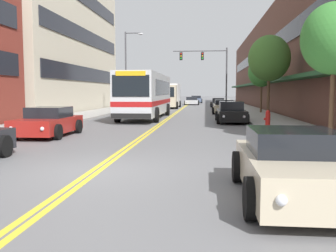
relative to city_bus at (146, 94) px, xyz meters
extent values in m
plane|color=slate|center=(1.69, 18.15, -1.85)|extent=(240.00, 240.00, 0.00)
cube|color=#9E9B96|center=(-5.49, 18.15, -1.78)|extent=(3.36, 106.00, 0.13)
cube|color=#9E9B96|center=(8.87, 18.15, -1.78)|extent=(3.36, 106.00, 0.13)
cube|color=yellow|center=(1.59, 18.15, -1.84)|extent=(0.14, 106.00, 0.01)
cube|color=yellow|center=(1.79, 18.15, -1.84)|extent=(0.14, 106.00, 0.01)
cube|color=black|center=(-7.38, 9.08, 1.87)|extent=(0.08, 21.95, 1.40)
cube|color=black|center=(-7.38, 9.08, 5.58)|extent=(0.08, 21.95, 1.40)
cube|color=brown|center=(14.79, 18.15, 3.39)|extent=(8.00, 68.00, 10.47)
cube|color=#1E4C28|center=(10.24, 18.15, 1.05)|extent=(1.10, 61.20, 0.24)
cube|color=black|center=(10.75, 18.15, 4.65)|extent=(0.08, 61.20, 1.40)
cube|color=silver|center=(0.00, -0.10, -0.04)|extent=(2.49, 11.71, 2.92)
cube|color=#B21919|center=(0.00, -0.10, -0.62)|extent=(2.51, 11.73, 0.32)
cube|color=black|center=(0.00, 0.48, 0.43)|extent=(2.52, 9.13, 1.05)
cube|color=black|center=(0.00, -5.98, 0.49)|extent=(2.24, 0.04, 1.29)
cube|color=yellow|center=(0.00, -5.99, 1.22)|extent=(1.79, 0.06, 0.28)
cube|color=black|center=(0.00, -6.00, -1.32)|extent=(2.44, 0.08, 0.32)
cylinder|color=black|center=(-1.28, -4.08, -1.35)|extent=(0.30, 1.00, 1.00)
cylinder|color=black|center=(1.28, -4.08, -1.35)|extent=(0.30, 1.00, 1.00)
cylinder|color=black|center=(-1.28, 3.12, -1.35)|extent=(0.30, 1.00, 1.00)
cylinder|color=black|center=(1.28, 3.12, -1.35)|extent=(0.30, 1.00, 1.00)
cylinder|color=black|center=(-1.63, -17.29, -1.51)|extent=(0.22, 0.68, 0.68)
cube|color=red|center=(-1.91, -16.50, -1.30)|extent=(0.18, 0.04, 0.10)
cube|color=maroon|center=(-2.57, -11.92, -1.34)|extent=(1.85, 4.06, 0.65)
cube|color=black|center=(-2.57, -11.75, -0.78)|extent=(1.59, 1.79, 0.47)
cylinder|color=black|center=(-3.52, -13.18, -1.52)|extent=(0.22, 0.66, 0.66)
cylinder|color=black|center=(-1.63, -13.18, -1.52)|extent=(0.22, 0.66, 0.66)
cylinder|color=black|center=(-3.52, -10.66, -1.52)|extent=(0.22, 0.66, 0.66)
cylinder|color=black|center=(-1.63, -10.66, -1.52)|extent=(0.22, 0.66, 0.66)
sphere|color=silver|center=(-3.22, -13.97, -1.31)|extent=(0.16, 0.16, 0.16)
sphere|color=silver|center=(-1.93, -13.97, -1.31)|extent=(0.16, 0.16, 0.16)
cube|color=red|center=(-3.24, -9.87, -1.31)|extent=(0.18, 0.04, 0.10)
cube|color=red|center=(-1.91, -9.87, -1.31)|extent=(0.18, 0.04, 0.10)
cube|color=beige|center=(6.07, -20.97, -1.33)|extent=(1.80, 4.00, 0.66)
cube|color=black|center=(6.07, -20.81, -0.78)|extent=(1.55, 1.76, 0.44)
cylinder|color=black|center=(5.15, -22.21, -1.51)|extent=(0.22, 0.68, 0.68)
cylinder|color=black|center=(5.15, -19.73, -1.51)|extent=(0.22, 0.68, 0.68)
cylinder|color=black|center=(7.00, -19.73, -1.51)|extent=(0.22, 0.68, 0.68)
sphere|color=silver|center=(5.44, -22.99, -1.30)|extent=(0.16, 0.16, 0.16)
cube|color=red|center=(5.43, -18.96, -1.30)|extent=(0.18, 0.04, 0.10)
cube|color=red|center=(6.72, -18.96, -1.30)|extent=(0.18, 0.04, 0.10)
cube|color=black|center=(6.11, -3.35, -1.35)|extent=(1.70, 4.79, 0.64)
cube|color=black|center=(6.11, -3.15, -0.76)|extent=(1.47, 2.11, 0.54)
cylinder|color=black|center=(5.24, -4.83, -1.53)|extent=(0.22, 0.63, 0.63)
cylinder|color=black|center=(6.98, -4.83, -1.53)|extent=(0.22, 0.63, 0.63)
cylinder|color=black|center=(5.24, -1.86, -1.53)|extent=(0.22, 0.63, 0.63)
cylinder|color=black|center=(6.98, -1.86, -1.53)|extent=(0.22, 0.63, 0.63)
sphere|color=silver|center=(5.51, -5.76, -1.32)|extent=(0.16, 0.16, 0.16)
sphere|color=silver|center=(6.71, -5.76, -1.32)|extent=(0.16, 0.16, 0.16)
cube|color=red|center=(5.50, -0.94, -1.32)|extent=(0.18, 0.04, 0.10)
cube|color=red|center=(6.72, -0.94, -1.32)|extent=(0.18, 0.04, 0.10)
cube|color=#38383D|center=(6.10, 21.56, -1.39)|extent=(1.76, 4.01, 0.58)
cube|color=black|center=(6.10, 21.72, -0.90)|extent=(1.51, 1.77, 0.40)
cylinder|color=black|center=(5.20, 20.31, -1.54)|extent=(0.22, 0.61, 0.61)
cylinder|color=black|center=(7.01, 20.31, -1.54)|extent=(0.22, 0.61, 0.61)
cylinder|color=black|center=(5.20, 22.80, -1.54)|extent=(0.22, 0.61, 0.61)
cylinder|color=black|center=(7.01, 22.80, -1.54)|extent=(0.22, 0.61, 0.61)
sphere|color=silver|center=(5.49, 19.53, -1.36)|extent=(0.16, 0.16, 0.16)
sphere|color=silver|center=(6.72, 19.53, -1.36)|extent=(0.16, 0.16, 0.16)
cube|color=red|center=(5.47, 23.57, -1.36)|extent=(0.18, 0.04, 0.10)
cube|color=red|center=(6.74, 23.57, -1.36)|extent=(0.18, 0.04, 0.10)
cube|color=#BCAD89|center=(6.11, 6.36, -1.35)|extent=(1.85, 4.65, 0.66)
cube|color=black|center=(6.11, 6.55, -0.81)|extent=(1.59, 2.05, 0.42)
cylinder|color=black|center=(5.17, 4.92, -1.55)|extent=(0.22, 0.60, 0.60)
cylinder|color=black|center=(7.06, 4.92, -1.55)|extent=(0.22, 0.60, 0.60)
cylinder|color=black|center=(5.17, 7.80, -1.55)|extent=(0.22, 0.60, 0.60)
cylinder|color=black|center=(7.06, 7.80, -1.55)|extent=(0.22, 0.60, 0.60)
sphere|color=silver|center=(5.46, 4.01, -1.32)|extent=(0.16, 0.16, 0.16)
sphere|color=silver|center=(6.76, 4.01, -1.32)|extent=(0.16, 0.16, 0.16)
cube|color=red|center=(5.45, 8.70, -1.32)|extent=(0.18, 0.04, 0.10)
cube|color=red|center=(6.78, 8.70, -1.32)|extent=(0.18, 0.04, 0.10)
cube|color=#B7B7BC|center=(2.38, 29.32, -1.39)|extent=(1.91, 4.11, 0.55)
cube|color=black|center=(2.38, 29.48, -0.89)|extent=(1.65, 1.81, 0.46)
cylinder|color=black|center=(1.40, 28.05, -1.53)|extent=(0.22, 0.64, 0.64)
cylinder|color=black|center=(3.35, 28.05, -1.53)|extent=(0.22, 0.64, 0.64)
cylinder|color=black|center=(1.40, 30.59, -1.53)|extent=(0.22, 0.64, 0.64)
cylinder|color=black|center=(3.35, 30.59, -1.53)|extent=(0.22, 0.64, 0.64)
sphere|color=silver|center=(1.71, 27.25, -1.37)|extent=(0.16, 0.16, 0.16)
sphere|color=silver|center=(3.05, 27.25, -1.37)|extent=(0.16, 0.16, 0.16)
cube|color=red|center=(1.69, 31.38, -1.37)|extent=(0.18, 0.04, 0.10)
cube|color=red|center=(3.06, 31.38, -1.37)|extent=(0.18, 0.04, 0.10)
cube|color=#475675|center=(2.79, 39.46, -1.33)|extent=(1.92, 4.34, 0.68)
cube|color=black|center=(2.79, 39.63, -0.79)|extent=(1.65, 1.91, 0.41)
cylinder|color=black|center=(1.81, 38.11, -1.52)|extent=(0.22, 0.65, 0.65)
cylinder|color=black|center=(3.77, 38.11, -1.52)|extent=(0.22, 0.65, 0.65)
cylinder|color=black|center=(1.81, 40.80, -1.52)|extent=(0.22, 0.65, 0.65)
cylinder|color=black|center=(3.77, 40.80, -1.52)|extent=(0.22, 0.65, 0.65)
sphere|color=silver|center=(2.12, 37.27, -1.30)|extent=(0.16, 0.16, 0.16)
sphere|color=silver|center=(3.47, 37.27, -1.30)|extent=(0.16, 0.16, 0.16)
cube|color=red|center=(2.10, 41.64, -1.30)|extent=(0.18, 0.04, 0.10)
cube|color=red|center=(3.48, 41.64, -1.30)|extent=(0.18, 0.04, 0.10)
cube|color=beige|center=(-0.06, 15.10, -0.35)|extent=(2.34, 2.13, 2.50)
cube|color=black|center=(-0.06, 14.01, 0.10)|extent=(1.99, 0.04, 1.10)
cube|color=white|center=(-0.06, 18.64, -0.25)|extent=(2.39, 4.97, 2.69)
cylinder|color=black|center=(-1.26, 15.10, -1.43)|extent=(0.28, 0.84, 0.84)
cylinder|color=black|center=(1.14, 15.10, -1.43)|extent=(0.28, 0.84, 0.84)
cylinder|color=black|center=(-1.26, 20.14, -1.43)|extent=(0.28, 0.84, 0.84)
cylinder|color=black|center=(1.14, 20.14, -1.43)|extent=(0.28, 0.84, 0.84)
cylinder|color=#47474C|center=(6.89, 17.00, 1.72)|extent=(0.18, 0.18, 7.14)
cylinder|color=#47474C|center=(3.72, 17.00, 4.94)|extent=(6.34, 0.11, 0.11)
cube|color=black|center=(4.03, 17.00, 4.34)|extent=(0.34, 0.26, 0.92)
sphere|color=red|center=(4.03, 16.84, 4.62)|extent=(0.18, 0.18, 0.18)
sphere|color=yellow|center=(4.03, 16.84, 4.34)|extent=(0.18, 0.18, 0.18)
sphere|color=green|center=(4.03, 16.84, 4.07)|extent=(0.18, 0.18, 0.18)
cylinder|color=black|center=(4.03, 17.00, 4.87)|extent=(0.02, 0.02, 0.14)
cube|color=black|center=(1.50, 17.00, 4.34)|extent=(0.34, 0.26, 0.92)
sphere|color=red|center=(1.50, 16.84, 4.62)|extent=(0.18, 0.18, 0.18)
sphere|color=yellow|center=(1.50, 16.84, 4.34)|extent=(0.18, 0.18, 0.18)
sphere|color=green|center=(1.50, 16.84, 4.07)|extent=(0.18, 0.18, 0.18)
cylinder|color=black|center=(1.50, 17.00, 4.87)|extent=(0.02, 0.02, 0.14)
cylinder|color=#47474C|center=(-3.61, 9.58, 2.15)|extent=(0.16, 0.16, 7.99)
cylinder|color=#47474C|center=(-2.85, 9.58, 5.99)|extent=(1.53, 0.10, 0.10)
ellipsoid|color=#B2B2B7|center=(-2.08, 9.58, 5.89)|extent=(0.56, 0.28, 0.20)
cylinder|color=brown|center=(9.23, -13.15, -0.32)|extent=(0.17, 0.17, 2.81)
ellipsoid|color=#387F33|center=(9.23, -13.15, 2.13)|extent=(2.46, 2.46, 2.71)
cylinder|color=brown|center=(8.70, -1.84, -0.26)|extent=(0.20, 0.20, 2.92)
ellipsoid|color=#42752D|center=(8.70, -1.84, 2.39)|extent=(2.82, 2.82, 3.10)
cylinder|color=brown|center=(9.41, 6.38, -0.43)|extent=(0.17, 0.17, 2.59)
ellipsoid|color=#387F33|center=(9.41, 6.38, 1.89)|extent=(2.41, 2.41, 2.65)
cylinder|color=red|center=(7.64, -8.36, -1.34)|extent=(0.24, 0.24, 0.75)
sphere|color=red|center=(7.64, -8.36, -0.91)|extent=(0.22, 0.22, 0.22)
cylinder|color=red|center=(7.48, -8.36, -1.26)|extent=(0.08, 0.11, 0.11)
camera|label=1|loc=(4.43, -27.96, 0.14)|focal=40.00mm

